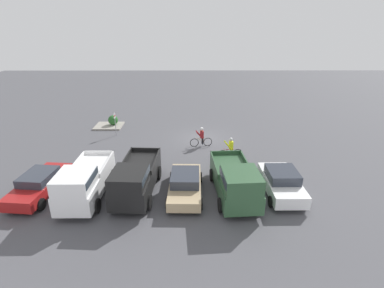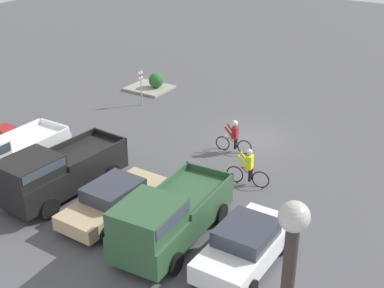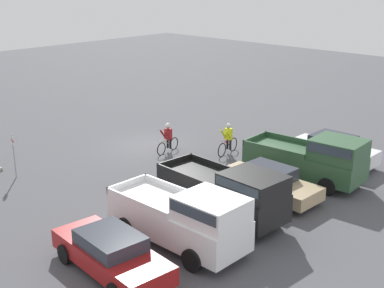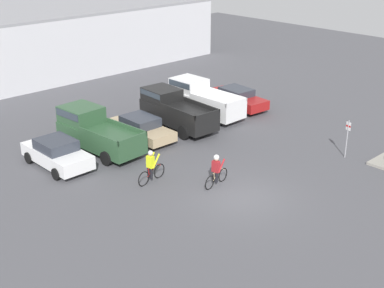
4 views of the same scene
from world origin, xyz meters
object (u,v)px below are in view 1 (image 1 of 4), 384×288
Objects in this scene: shrub at (113,120)px; sedan_1 at (185,184)px; sedan_2 at (40,183)px; pickup_truck_0 at (236,181)px; cyclist_0 at (201,136)px; pickup_truck_1 at (135,178)px; fire_lane_sign at (115,121)px; cyclist_1 at (230,148)px; sedan_0 at (281,182)px; pickup_truck_2 at (84,181)px.

sedan_1 is at bearing 119.93° from shrub.
sedan_2 is at bearing 84.44° from shrub.
pickup_truck_0 is 8.03m from cyclist_0.
pickup_truck_1 reaches higher than sedan_1.
sedan_1 is at bearing 122.59° from fire_lane_sign.
cyclist_1 is 12.88m from shrub.
sedan_2 is 5.24× the size of shrub.
sedan_0 is at bearing -168.00° from pickup_truck_0.
sedan_1 is 14.40m from shrub.
pickup_truck_1 is (8.42, 0.25, 0.41)m from sedan_0.
pickup_truck_0 is 13.83m from fire_lane_sign.
shrub is at bearing -83.06° from pickup_truck_2.
pickup_truck_2 reaches higher than cyclist_1.
cyclist_0 is 3.20m from cyclist_1.
pickup_truck_2 is at bearing 168.32° from sedan_2.
pickup_truck_0 is 16.41m from shrub.
sedan_1 is 2.86m from pickup_truck_1.
fire_lane_sign is (9.53, -4.99, 0.47)m from cyclist_1.
pickup_truck_1 is 10.62m from fire_lane_sign.
cyclist_0 is at bearing -58.69° from sedan_0.
sedan_1 is 5.02× the size of shrub.
fire_lane_sign is (7.49, -2.52, 0.46)m from cyclist_0.
sedan_2 reaches higher than shrub.
fire_lane_sign is at bearing -27.65° from cyclist_1.
pickup_truck_1 is 8.52m from cyclist_0.
sedan_0 is 14.00m from sedan_2.
cyclist_1 reaches higher than sedan_2.
pickup_truck_1 is at bearing 1.69° from sedan_0.
fire_lane_sign is (11.91, -9.79, 0.56)m from sedan_0.
sedan_2 is 2.55× the size of cyclist_1.
sedan_0 is at bearing 140.60° from fire_lane_sign.
cyclist_1 reaches higher than shrub.
cyclist_0 is at bearing -142.56° from sedan_2.
sedan_1 is at bearing -9.99° from pickup_truck_0.
pickup_truck_2 is (5.60, 0.56, 0.47)m from sedan_1.
shrub is (10.40, -7.60, -0.22)m from cyclist_1.
pickup_truck_0 is 1.00× the size of pickup_truck_1.
pickup_truck_0 reaches higher than pickup_truck_1.
pickup_truck_0 is at bearing 127.66° from shrub.
pickup_truck_0 is 5.67m from pickup_truck_1.
sedan_0 is 4.69× the size of shrub.
sedan_0 is 8.44m from pickup_truck_1.
fire_lane_sign is (3.49, -10.03, 0.15)m from pickup_truck_1.
sedan_1 is (2.83, -0.50, -0.47)m from pickup_truck_0.
sedan_1 is 5.85m from cyclist_1.
fire_lane_sign reaches higher than cyclist_0.
pickup_truck_2 is 10.37m from cyclist_1.
pickup_truck_2 reaches higher than pickup_truck_0.
pickup_truck_2 is at bearing 5.75° from sedan_1.
pickup_truck_0 is 5.41m from cyclist_1.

